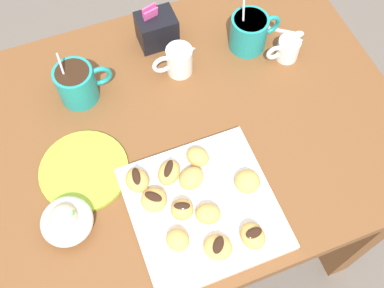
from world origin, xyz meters
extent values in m
plane|color=#665B51|center=(0.00, 0.00, 0.00)|extent=(8.00, 8.00, 0.00)
cube|color=brown|center=(0.00, 0.00, 0.70)|extent=(0.93, 0.71, 0.04)
cube|color=brown|center=(0.41, -0.30, 0.34)|extent=(0.07, 0.07, 0.68)
cube|color=brown|center=(-0.41, 0.30, 0.34)|extent=(0.07, 0.07, 0.68)
cube|color=brown|center=(0.41, 0.30, 0.34)|extent=(0.07, 0.07, 0.68)
cube|color=white|center=(-0.05, -0.19, 0.73)|extent=(0.28, 0.28, 0.02)
cylinder|color=teal|center=(-0.21, 0.16, 0.76)|extent=(0.09, 0.09, 0.09)
torus|color=teal|center=(-0.15, 0.16, 0.77)|extent=(0.06, 0.01, 0.06)
cylinder|color=#331E11|center=(-0.21, 0.16, 0.80)|extent=(0.07, 0.07, 0.01)
cylinder|color=silver|center=(-0.22, 0.16, 0.80)|extent=(0.01, 0.04, 0.12)
cylinder|color=teal|center=(0.21, 0.16, 0.76)|extent=(0.09, 0.09, 0.09)
torus|color=teal|center=(0.26, 0.16, 0.77)|extent=(0.06, 0.01, 0.06)
cylinder|color=#331E11|center=(0.21, 0.16, 0.80)|extent=(0.08, 0.08, 0.01)
cylinder|color=silver|center=(0.19, 0.16, 0.80)|extent=(0.02, 0.04, 0.11)
cylinder|color=white|center=(0.03, 0.15, 0.75)|extent=(0.06, 0.06, 0.07)
cone|color=white|center=(0.06, 0.15, 0.78)|extent=(0.02, 0.02, 0.02)
torus|color=white|center=(-0.01, 0.15, 0.76)|extent=(0.05, 0.01, 0.05)
cylinder|color=white|center=(0.03, 0.15, 0.78)|extent=(0.05, 0.05, 0.01)
cube|color=black|center=(0.01, 0.25, 0.76)|extent=(0.09, 0.07, 0.08)
cube|color=#EA4C93|center=(0.00, 0.26, 0.81)|extent=(0.04, 0.01, 0.03)
cube|color=#EA4C93|center=(0.00, 0.25, 0.81)|extent=(0.04, 0.02, 0.03)
ellipsoid|color=white|center=(-0.30, -0.13, 0.75)|extent=(0.10, 0.10, 0.06)
sphere|color=beige|center=(-0.30, -0.13, 0.77)|extent=(0.06, 0.06, 0.06)
ellipsoid|color=green|center=(-0.29, -0.13, 0.78)|extent=(0.03, 0.03, 0.01)
cylinder|color=white|center=(0.28, 0.09, 0.75)|extent=(0.05, 0.05, 0.05)
cone|color=white|center=(0.30, 0.09, 0.76)|extent=(0.02, 0.02, 0.02)
torus|color=white|center=(0.24, 0.09, 0.75)|extent=(0.04, 0.01, 0.04)
cylinder|color=black|center=(0.28, 0.09, 0.77)|extent=(0.04, 0.04, 0.01)
cylinder|color=#9EC633|center=(-0.25, -0.03, 0.72)|extent=(0.18, 0.18, 0.01)
cube|color=silver|center=(0.28, 0.19, 0.72)|extent=(0.13, 0.09, 0.00)
ellipsoid|color=silver|center=(0.34, 0.14, 0.72)|extent=(0.03, 0.02, 0.01)
ellipsoid|color=#DBA351|center=(0.01, -0.29, 0.75)|extent=(0.05, 0.06, 0.03)
ellipsoid|color=black|center=(0.01, -0.29, 0.77)|extent=(0.03, 0.02, 0.00)
ellipsoid|color=#DBA351|center=(-0.02, -0.10, 0.75)|extent=(0.06, 0.06, 0.04)
ellipsoid|color=#DBA351|center=(-0.12, -0.24, 0.75)|extent=(0.06, 0.06, 0.03)
ellipsoid|color=#DBA351|center=(-0.05, -0.14, 0.75)|extent=(0.07, 0.06, 0.03)
ellipsoid|color=#DBA351|center=(0.05, -0.18, 0.75)|extent=(0.05, 0.05, 0.03)
ellipsoid|color=#DBA351|center=(-0.13, -0.15, 0.75)|extent=(0.07, 0.07, 0.03)
ellipsoid|color=black|center=(-0.13, -0.15, 0.77)|extent=(0.04, 0.04, 0.00)
ellipsoid|color=#DBA351|center=(-0.09, -0.19, 0.75)|extent=(0.05, 0.05, 0.04)
ellipsoid|color=black|center=(-0.09, -0.19, 0.77)|extent=(0.03, 0.03, 0.00)
ellipsoid|color=#DBA351|center=(-0.09, -0.11, 0.75)|extent=(0.07, 0.07, 0.03)
ellipsoid|color=black|center=(-0.09, -0.11, 0.77)|extent=(0.03, 0.04, 0.00)
ellipsoid|color=#DBA351|center=(-0.15, -0.10, 0.75)|extent=(0.05, 0.06, 0.04)
ellipsoid|color=black|center=(-0.15, -0.10, 0.77)|extent=(0.02, 0.04, 0.00)
ellipsoid|color=#DBA351|center=(-0.05, -0.22, 0.75)|extent=(0.06, 0.06, 0.03)
ellipsoid|color=#DBA351|center=(-0.05, -0.28, 0.75)|extent=(0.07, 0.07, 0.03)
ellipsoid|color=black|center=(-0.05, -0.28, 0.76)|extent=(0.04, 0.04, 0.00)
camera|label=1|loc=(-0.18, -0.48, 1.58)|focal=42.89mm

